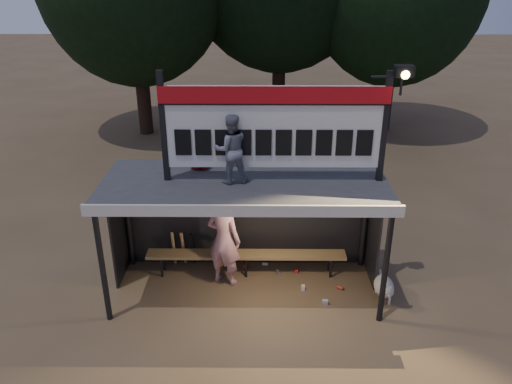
# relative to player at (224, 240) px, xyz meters

# --- Properties ---
(ground) EXTENTS (80.00, 80.00, 0.00)m
(ground) POSITION_rel_player_xyz_m (0.42, -0.27, -0.94)
(ground) COLOR brown
(ground) RESTS_ON ground
(player) EXTENTS (0.81, 0.68, 1.88)m
(player) POSITION_rel_player_xyz_m (0.00, 0.00, 0.00)
(player) COLOR silver
(player) RESTS_ON ground
(child_a) EXTENTS (0.67, 0.57, 1.20)m
(child_a) POSITION_rel_player_xyz_m (0.20, -0.38, 1.98)
(child_a) COLOR slate
(child_a) RESTS_ON dugout_shelter
(child_b) EXTENTS (0.55, 0.41, 1.03)m
(child_b) POSITION_rel_player_xyz_m (-0.42, 0.26, 1.89)
(child_b) COLOR #A21919
(child_b) RESTS_ON dugout_shelter
(dugout_shelter) EXTENTS (5.10, 2.08, 2.32)m
(dugout_shelter) POSITION_rel_player_xyz_m (0.42, -0.03, 0.90)
(dugout_shelter) COLOR #37373A
(dugout_shelter) RESTS_ON ground
(scoreboard_assembly) EXTENTS (4.10, 0.27, 1.99)m
(scoreboard_assembly) POSITION_rel_player_xyz_m (0.98, -0.28, 2.38)
(scoreboard_assembly) COLOR black
(scoreboard_assembly) RESTS_ON dugout_shelter
(bench) EXTENTS (4.00, 0.35, 0.48)m
(bench) POSITION_rel_player_xyz_m (0.42, 0.28, -0.51)
(bench) COLOR olive
(bench) RESTS_ON ground
(dog) EXTENTS (0.36, 0.81, 0.49)m
(dog) POSITION_rel_player_xyz_m (3.02, -0.58, -0.66)
(dog) COLOR beige
(dog) RESTS_ON ground
(bats) EXTENTS (0.47, 0.33, 0.84)m
(bats) POSITION_rel_player_xyz_m (-0.88, 0.55, -0.51)
(bats) COLOR #A37F4C
(bats) RESTS_ON ground
(litter) EXTENTS (1.99, 1.37, 0.08)m
(litter) POSITION_rel_player_xyz_m (1.34, 0.06, -0.90)
(litter) COLOR #B72E1F
(litter) RESTS_ON ground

